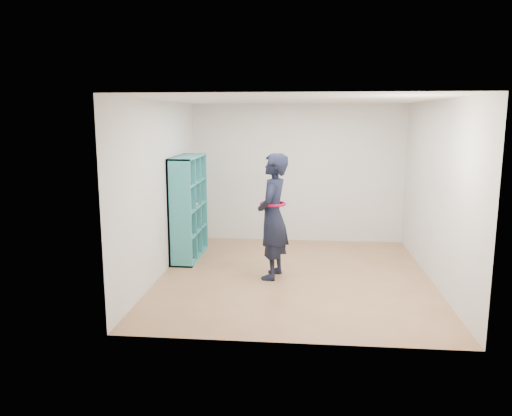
# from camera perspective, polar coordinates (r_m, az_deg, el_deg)

# --- Properties ---
(floor) EXTENTS (4.50, 4.50, 0.00)m
(floor) POSITION_cam_1_polar(r_m,az_deg,el_deg) (7.58, 4.37, -7.80)
(floor) COLOR #936843
(floor) RESTS_ON ground
(ceiling) EXTENTS (4.50, 4.50, 0.00)m
(ceiling) POSITION_cam_1_polar(r_m,az_deg,el_deg) (7.21, 4.66, 12.25)
(ceiling) COLOR white
(ceiling) RESTS_ON wall_back
(wall_left) EXTENTS (0.02, 4.50, 2.60)m
(wall_left) POSITION_cam_1_polar(r_m,az_deg,el_deg) (7.58, -10.79, 2.15)
(wall_left) COLOR silver
(wall_left) RESTS_ON floor
(wall_right) EXTENTS (0.02, 4.50, 2.60)m
(wall_right) POSITION_cam_1_polar(r_m,az_deg,el_deg) (7.52, 19.94, 1.64)
(wall_right) COLOR silver
(wall_right) RESTS_ON floor
(wall_back) EXTENTS (4.00, 0.02, 2.60)m
(wall_back) POSITION_cam_1_polar(r_m,az_deg,el_deg) (9.51, 4.76, 3.95)
(wall_back) COLOR silver
(wall_back) RESTS_ON floor
(wall_front) EXTENTS (4.00, 0.02, 2.60)m
(wall_front) POSITION_cam_1_polar(r_m,az_deg,el_deg) (5.07, 4.03, -1.76)
(wall_front) COLOR silver
(wall_front) RESTS_ON floor
(bookshelf) EXTENTS (0.38, 1.29, 1.72)m
(bookshelf) POSITION_cam_1_polar(r_m,az_deg,el_deg) (8.48, -7.88, -0.03)
(bookshelf) COLOR teal
(bookshelf) RESTS_ON floor
(person) EXTENTS (0.56, 0.74, 1.85)m
(person) POSITION_cam_1_polar(r_m,az_deg,el_deg) (7.30, 1.93, -0.96)
(person) COLOR black
(person) RESTS_ON floor
(smartphone) EXTENTS (0.02, 0.10, 0.13)m
(smartphone) POSITION_cam_1_polar(r_m,az_deg,el_deg) (7.40, 0.97, 0.16)
(smartphone) COLOR silver
(smartphone) RESTS_ON person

